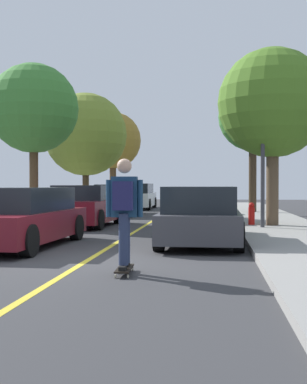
# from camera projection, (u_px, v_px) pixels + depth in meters

# --- Properties ---
(ground) EXTENTS (80.00, 80.00, 0.00)m
(ground) POSITION_uv_depth(u_px,v_px,m) (87.00, 261.00, 9.59)
(ground) COLOR #353538
(center_line) EXTENTS (0.12, 39.20, 0.01)m
(center_line) POSITION_uv_depth(u_px,v_px,m) (124.00, 238.00, 13.57)
(center_line) COLOR gold
(center_line) RESTS_ON ground
(parked_car_left_nearest) EXTENTS (2.03, 4.61, 1.34)m
(parked_car_left_nearest) POSITION_uv_depth(u_px,v_px,m) (20.00, 217.00, 11.78)
(parked_car_left_nearest) COLOR maroon
(parked_car_left_nearest) RESTS_ON ground
(parked_car_left_near) EXTENTS (2.13, 4.17, 1.38)m
(parked_car_left_near) POSITION_uv_depth(u_px,v_px,m) (84.00, 206.00, 17.58)
(parked_car_left_near) COLOR maroon
(parked_car_left_near) RESTS_ON ground
(parked_car_left_far) EXTENTS (1.90, 4.42, 1.41)m
(parked_car_left_far) POSITION_uv_depth(u_px,v_px,m) (117.00, 200.00, 23.73)
(parked_car_left_far) COLOR #B7B7BC
(parked_car_left_far) RESTS_ON ground
(parked_car_left_farthest) EXTENTS (1.95, 4.68, 1.46)m
(parked_car_left_farthest) POSITION_uv_depth(u_px,v_px,m) (137.00, 196.00, 30.03)
(parked_car_left_farthest) COLOR white
(parked_car_left_farthest) RESTS_ON ground
(parked_car_right_nearest) EXTENTS (1.91, 4.08, 1.36)m
(parked_car_right_nearest) POSITION_uv_depth(u_px,v_px,m) (201.00, 216.00, 12.10)
(parked_car_right_nearest) COLOR #38383D
(parked_car_right_nearest) RESTS_ON ground
(parked_car_right_near) EXTENTS (1.87, 4.09, 1.30)m
(parked_car_right_near) POSITION_uv_depth(u_px,v_px,m) (205.00, 206.00, 18.55)
(parked_car_right_near) COLOR navy
(parked_car_right_near) RESTS_ON ground
(street_tree_left_nearest) EXTENTS (3.24, 3.24, 5.65)m
(street_tree_left_nearest) POSITION_uv_depth(u_px,v_px,m) (34.00, 109.00, 18.88)
(street_tree_left_nearest) COLOR #4C3823
(street_tree_left_nearest) RESTS_ON sidewalk_left
(street_tree_left_near) EXTENTS (4.22, 4.22, 5.94)m
(street_tree_left_near) POSITION_uv_depth(u_px,v_px,m) (86.00, 135.00, 26.63)
(street_tree_left_near) COLOR #3D2D1E
(street_tree_left_near) RESTS_ON sidewalk_left
(street_tree_left_far) EXTENTS (3.67, 3.67, 5.98)m
(street_tree_left_far) POSITION_uv_depth(u_px,v_px,m) (113.00, 141.00, 33.91)
(street_tree_left_far) COLOR #4C3823
(street_tree_left_far) RESTS_ON sidewalk_left
(street_tree_right_nearest) EXTENTS (3.41, 3.41, 5.51)m
(street_tree_right_nearest) POSITION_uv_depth(u_px,v_px,m) (273.00, 104.00, 16.23)
(street_tree_right_nearest) COLOR brown
(street_tree_right_nearest) RESTS_ON sidewalk_right
(street_tree_right_near) EXTENTS (3.19, 3.19, 6.02)m
(street_tree_right_near) POSITION_uv_depth(u_px,v_px,m) (253.00, 117.00, 24.23)
(street_tree_right_near) COLOR #3D2D1E
(street_tree_right_near) RESTS_ON sidewalk_right
(fire_hydrant) EXTENTS (0.20, 0.20, 0.70)m
(fire_hydrant) POSITION_uv_depth(u_px,v_px,m) (252.00, 214.00, 16.42)
(fire_hydrant) COLOR #B2140F
(fire_hydrant) RESTS_ON sidewalk_right
(streetlamp) EXTENTS (0.36, 0.24, 4.72)m
(streetlamp) POSITION_uv_depth(u_px,v_px,m) (263.00, 134.00, 15.40)
(streetlamp) COLOR #38383D
(streetlamp) RESTS_ON sidewalk_right
(skateboard) EXTENTS (0.26, 0.85, 0.10)m
(skateboard) POSITION_uv_depth(u_px,v_px,m) (124.00, 269.00, 8.15)
(skateboard) COLOR black
(skateboard) RESTS_ON ground
(skateboarder) EXTENTS (0.58, 0.70, 1.70)m
(skateboarder) POSITION_uv_depth(u_px,v_px,m) (124.00, 206.00, 8.10)
(skateboarder) COLOR black
(skateboarder) RESTS_ON skateboard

